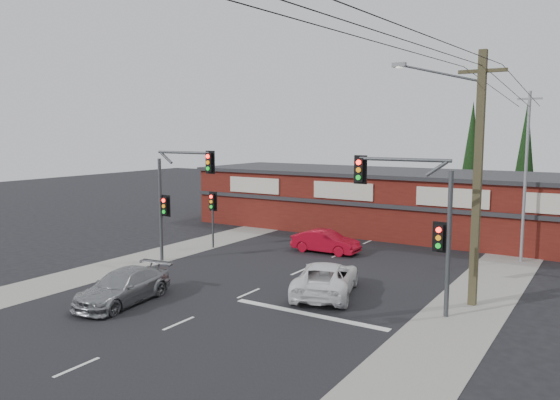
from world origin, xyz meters
The scene contains 18 objects.
ground centered at (0.00, 0.00, 0.00)m, with size 120.00×120.00×0.00m, color black.
road_strip centered at (0.00, 5.00, 0.01)m, with size 14.00×70.00×0.01m, color black.
verge_left centered at (-8.50, 5.00, 0.01)m, with size 3.00×70.00×0.02m, color gray.
verge_right centered at (8.50, 5.00, 0.01)m, with size 3.00×70.00×0.02m, color gray.
stop_line centered at (3.50, -1.50, 0.01)m, with size 6.50×0.35×0.01m, color silver.
white_suv centered at (2.86, 1.17, 0.70)m, with size 2.32×5.02×1.40m, color white.
silver_suv centered at (-3.57, -4.24, 0.67)m, with size 1.87×4.59×1.33m, color gray.
red_sedan centered at (-0.88, 8.40, 0.65)m, with size 1.37×3.92×1.29m, color #B10A1E.
lane_dashes centered at (0.00, 1.69, 0.01)m, with size 0.12×40.98×0.01m.
shop_building centered at (-0.99, 16.99, 2.13)m, with size 27.30×8.40×4.22m.
conifer_near centered at (3.50, 24.00, 5.48)m, with size 1.80×1.80×9.25m.
conifer_far centered at (7.00, 26.00, 5.48)m, with size 1.80×1.80×9.25m.
traffic_mast_left centered at (-6.43, 2.00, 3.93)m, with size 3.77×0.27×5.97m.
traffic_mast_right centered at (6.86, 1.00, 3.95)m, with size 3.96×0.27×5.97m.
pedestal_signal centered at (-7.20, 6.01, 2.41)m, with size 0.55×0.27×3.38m.
utility_pole centered at (8.36, 2.99, 5.40)m, with size 4.38×0.59×10.00m.
steel_pole centered at (9.00, 12.00, 4.70)m, with size 1.20×0.16×9.00m.
power_lines centered at (8.47, -2.47, 9.04)m, with size 2.01×29.00×1.22m.
Camera 1 is at (13.19, -19.06, 6.89)m, focal length 35.00 mm.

